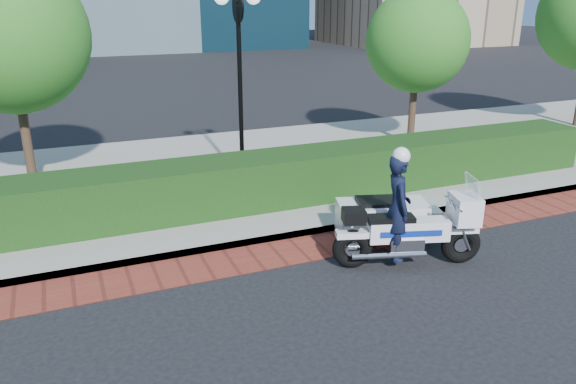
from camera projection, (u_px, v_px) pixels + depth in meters
name	position (u px, v px, depth m)	size (l,w,h in m)	color
ground	(289.00, 300.00, 8.26)	(120.00, 120.00, 0.00)	black
brick_strip	(255.00, 258.00, 9.56)	(60.00, 1.00, 0.01)	maroon
sidewalk	(193.00, 178.00, 13.46)	(60.00, 8.00, 0.15)	gray
hedge_main	(219.00, 185.00, 11.18)	(18.00, 1.20, 1.00)	black
lamppost	(239.00, 57.00, 12.16)	(1.02, 0.70, 4.21)	black
tree_b	(10.00, 36.00, 11.51)	(3.20, 3.20, 4.89)	#332319
tree_c	(417.00, 41.00, 15.25)	(2.80, 2.80, 4.30)	#332319
police_motorcycle	(396.00, 218.00, 9.43)	(2.45, 2.12, 2.02)	black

